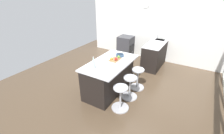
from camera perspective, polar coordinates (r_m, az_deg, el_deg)
ground_plane at (r=4.98m, az=3.64°, el=-6.83°), size 7.22×7.22×0.00m
interior_partition_left at (r=6.76m, az=14.62°, el=13.97°), size 0.15×5.55×2.72m
sink_cabinet at (r=6.59m, az=16.05°, el=5.33°), size 2.12×0.60×1.20m
oven_range at (r=7.04m, az=4.95°, el=7.44°), size 0.60×0.61×0.89m
kitchen_island at (r=4.54m, az=-1.06°, el=-3.36°), size 1.72×0.96×0.94m
stool_by_window at (r=4.80m, az=9.14°, el=-4.35°), size 0.44×0.44×0.64m
stool_middle at (r=4.37m, az=6.40°, el=-7.52°), size 0.44×0.44×0.64m
stool_near_camera at (r=3.97m, az=3.04°, el=-11.31°), size 0.44×0.44×0.64m
cutting_board at (r=4.43m, az=1.09°, el=2.73°), size 0.36×0.24×0.02m
apple_green at (r=4.49m, az=2.42°, el=3.71°), size 0.07×0.07×0.07m
apple_yellow at (r=4.38m, az=-0.25°, el=3.08°), size 0.07×0.07×0.07m
apple_red at (r=4.34m, az=1.47°, el=2.94°), size 0.08×0.08×0.08m
water_bottle at (r=3.93m, az=-6.63°, el=1.12°), size 0.06×0.06×0.31m
fruit_bowl at (r=4.67m, az=2.87°, el=4.36°), size 0.24×0.24×0.07m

